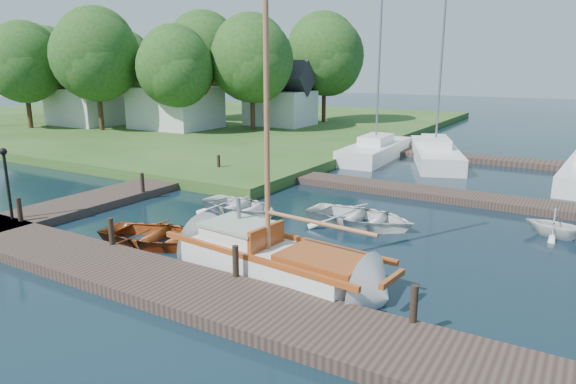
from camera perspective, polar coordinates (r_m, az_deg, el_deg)
The scene contains 30 objects.
ground at distance 17.78m, azimuth 0.00°, elevation -3.75°, with size 160.00×160.00×0.00m, color black.
near_dock at distance 13.28m, azimuth -13.68°, elevation -9.80°, with size 18.00×2.20×0.30m, color #33241F.
left_dock at distance 24.09m, azimuth -13.98°, elevation 0.94°, with size 2.20×18.00×0.30m, color #33241F.
far_dock at distance 22.68m, azimuth 12.91°, elevation 0.20°, with size 14.00×1.60×0.30m, color #33241F.
shore at distance 52.05m, azimuth -14.18°, elevation 7.88°, with size 50.00×40.00×0.50m, color #294E1B.
mooring_post_0 at distance 19.40m, azimuth -27.67°, elevation -1.73°, with size 0.16×0.16×0.80m, color black.
mooring_post_1 at distance 15.82m, azimuth -19.04°, elevation -4.16°, with size 0.16×0.16×0.80m, color black.
mooring_post_2 at distance 12.85m, azimuth -5.84°, elevation -7.64°, with size 0.16×0.16×0.80m, color black.
mooring_post_3 at distance 10.96m, azimuth 13.81°, elevation -11.95°, with size 0.16×0.16×0.80m, color black.
mooring_post_4 at distance 21.92m, azimuth -15.88°, elevation 1.02°, with size 0.16×0.16×0.80m, color black.
mooring_post_5 at distance 25.50m, azimuth -7.71°, elevation 3.20°, with size 0.16×0.16×0.80m, color black.
lamp_post at distance 19.57m, azimuth -28.83°, elevation 1.80°, with size 0.24×0.24×2.44m.
sailboat at distance 13.63m, azimuth -1.02°, elevation -7.88°, with size 7.31×2.69×9.83m.
dinghy at distance 16.34m, azimuth -14.15°, elevation -4.36°, with size 2.73×3.83×0.79m, color brown.
tender_a at distance 19.29m, azimuth -5.32°, elevation -1.30°, with size 2.44×3.42×0.71m, color white.
tender_c at distance 17.87m, azimuth 8.01°, elevation -2.46°, with size 2.76×3.87×0.80m, color white.
tender_d at distance 18.64m, azimuth 27.73°, elevation -2.94°, with size 1.67×1.93×1.02m, color white.
marina_boat_0 at distance 30.72m, azimuth 9.71°, elevation 4.74°, with size 2.56×7.60×11.86m.
marina_boat_1 at distance 30.58m, azimuth 16.02°, elevation 4.30°, with size 5.25×9.02×9.88m.
house_a at distance 41.98m, azimuth -12.41°, elevation 10.32°, with size 6.30×5.00×6.29m.
house_b at distance 46.57m, azimuth -21.42°, elevation 9.79°, with size 5.77×4.50×5.79m.
house_c at distance 43.10m, azimuth -0.87°, elevation 10.22°, with size 5.25×4.00×5.28m.
tree_0 at distance 45.86m, azimuth -27.28°, elevation 12.63°, with size 6.12×6.07×8.28m.
tree_1 at distance 42.16m, azimuth -20.53°, elevation 14.06°, with size 6.70×6.70×9.20m.
tree_2 at distance 39.12m, azimuth -12.40°, elevation 13.44°, with size 5.83×5.75×7.82m.
tree_3 at distance 39.71m, azimuth -3.99°, elevation 14.53°, with size 6.41×6.38×8.74m.
tree_4 at distance 47.77m, azimuth -9.31°, elevation 14.96°, with size 7.01×7.01×9.66m.
tree_5 at distance 51.91m, azimuth -17.70°, elevation 13.36°, with size 6.00×5.94×8.10m.
tree_6 at distance 54.17m, azimuth -25.29°, elevation 12.94°, with size 6.24×6.20×8.46m.
tree_7 at distance 45.56m, azimuth 4.12°, elevation 14.95°, with size 6.83×6.83×9.38m.
Camera 1 is at (8.74, -14.51, 5.42)m, focal length 32.00 mm.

